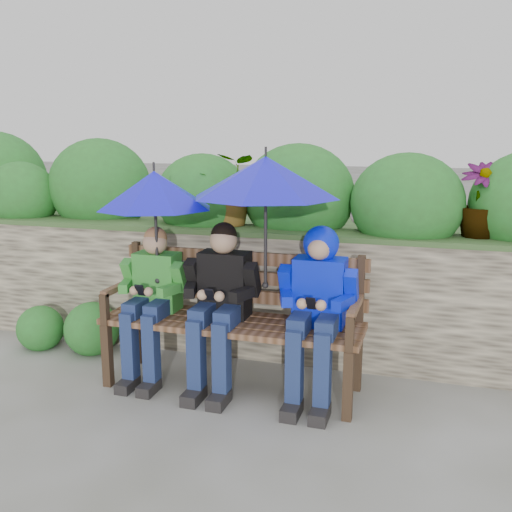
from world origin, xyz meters
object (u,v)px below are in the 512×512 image
(park_bench, at_px, (235,310))
(boy_left, at_px, (152,294))
(umbrella_left, at_px, (155,190))
(boy_middle, at_px, (220,298))
(umbrella_right, at_px, (266,177))
(boy_right, at_px, (317,299))

(park_bench, relative_size, boy_left, 1.64)
(umbrella_left, bearing_deg, boy_middle, -2.72)
(umbrella_right, bearing_deg, boy_right, -6.45)
(boy_middle, relative_size, umbrella_right, 1.19)
(park_bench, bearing_deg, umbrella_right, -8.47)
(boy_left, relative_size, umbrella_left, 1.30)
(boy_left, height_order, boy_right, boy_right)
(park_bench, distance_m, umbrella_right, 0.97)
(boy_left, height_order, umbrella_right, umbrella_right)
(boy_left, xyz_separation_m, umbrella_left, (0.04, 0.02, 0.75))
(park_bench, height_order, boy_middle, boy_middle)
(umbrella_left, relative_size, umbrella_right, 0.87)
(park_bench, xyz_separation_m, umbrella_right, (0.23, -0.03, 0.94))
(boy_left, xyz_separation_m, boy_middle, (0.52, -0.01, 0.02))
(boy_right, bearing_deg, umbrella_left, 179.50)
(umbrella_left, bearing_deg, boy_left, -158.45)
(boy_middle, bearing_deg, boy_right, 1.07)
(boy_right, xyz_separation_m, umbrella_right, (-0.37, 0.04, 0.78))
(boy_middle, distance_m, umbrella_right, 0.89)
(park_bench, height_order, umbrella_right, umbrella_right)
(boy_left, distance_m, boy_right, 1.20)
(park_bench, bearing_deg, boy_middle, -131.54)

